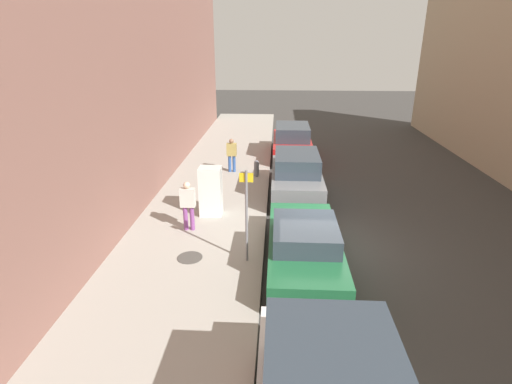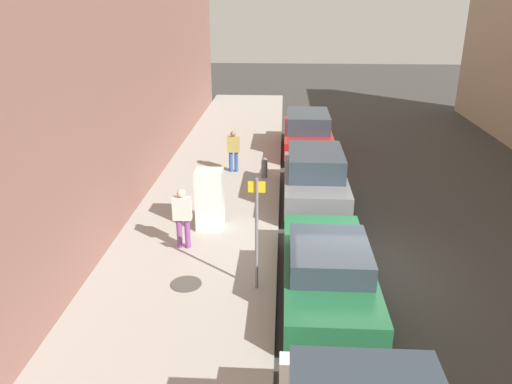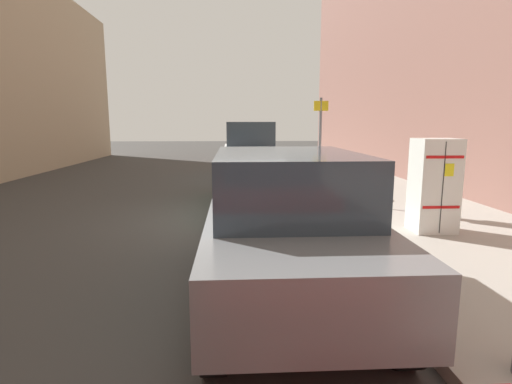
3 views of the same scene
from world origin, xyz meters
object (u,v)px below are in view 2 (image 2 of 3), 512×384
object	(u,v)px
pedestrian_standing_near	(233,149)
parked_suv_gray	(315,177)
discarded_refrigerator	(210,199)
parked_sedan_green	(328,268)
fire_hydrant	(264,167)
parked_suv_red	(308,133)
pedestrian_walking_far	(182,215)
street_sign_post	(257,229)

from	to	relation	value
pedestrian_standing_near	parked_suv_gray	distance (m)	3.84
discarded_refrigerator	parked_sedan_green	bearing A→B (deg)	-45.95
fire_hydrant	parked_suv_red	bearing A→B (deg)	65.09
pedestrian_walking_far	parked_suv_gray	size ratio (longest dim) A/B	0.37
pedestrian_standing_near	parked_suv_red	distance (m)	4.11
fire_hydrant	parked_sedan_green	size ratio (longest dim) A/B	0.15
fire_hydrant	pedestrian_walking_far	distance (m)	5.79
pedestrian_walking_far	parked_sedan_green	distance (m)	3.99
street_sign_post	pedestrian_standing_near	distance (m)	7.97
street_sign_post	parked_sedan_green	bearing A→B (deg)	-2.58
pedestrian_walking_far	parked_sedan_green	bearing A→B (deg)	-90.99
street_sign_post	parked_sedan_green	distance (m)	1.77
fire_hydrant	parked_suv_gray	size ratio (longest dim) A/B	0.17
street_sign_post	parked_sedan_green	world-z (taller)	street_sign_post
pedestrian_standing_near	parked_suv_red	size ratio (longest dim) A/B	0.33
parked_sedan_green	parked_suv_red	xyz separation A→B (m)	(-0.00, 10.90, 0.15)
discarded_refrigerator	fire_hydrant	bearing A→B (deg)	72.48
street_sign_post	parked_sedan_green	size ratio (longest dim) A/B	0.54
discarded_refrigerator	parked_suv_gray	world-z (taller)	discarded_refrigerator
discarded_refrigerator	pedestrian_walking_far	bearing A→B (deg)	-112.72
parked_sedan_green	parked_suv_red	world-z (taller)	parked_suv_red
pedestrian_standing_near	parked_sedan_green	size ratio (longest dim) A/B	0.32
discarded_refrigerator	parked_suv_red	size ratio (longest dim) A/B	0.37
fire_hydrant	street_sign_post	bearing A→B (deg)	-89.03
street_sign_post	pedestrian_standing_near	world-z (taller)	street_sign_post
parked_sedan_green	parked_suv_gray	bearing A→B (deg)	90.00
fire_hydrant	parked_suv_red	size ratio (longest dim) A/B	0.16
discarded_refrigerator	parked_suv_red	bearing A→B (deg)	69.00
pedestrian_standing_near	parked_sedan_green	distance (m)	8.40
discarded_refrigerator	pedestrian_walking_far	distance (m)	1.33
discarded_refrigerator	pedestrian_walking_far	xyz separation A→B (m)	(-0.51, -1.23, 0.07)
discarded_refrigerator	parked_sedan_green	size ratio (longest dim) A/B	0.36
discarded_refrigerator	pedestrian_standing_near	distance (m)	4.82
street_sign_post	parked_suv_gray	distance (m)	5.50
pedestrian_walking_far	pedestrian_standing_near	bearing A→B (deg)	20.52
parked_suv_gray	parked_suv_red	world-z (taller)	parked_suv_gray
discarded_refrigerator	fire_hydrant	xyz separation A→B (m)	(1.33, 4.23, -0.47)
pedestrian_standing_near	fire_hydrant	bearing A→B (deg)	-0.16
discarded_refrigerator	fire_hydrant	distance (m)	4.46
discarded_refrigerator	pedestrian_standing_near	size ratio (longest dim) A/B	1.10
street_sign_post	parked_suv_red	bearing A→B (deg)	81.92
pedestrian_walking_far	parked_suv_gray	bearing A→B (deg)	-18.51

